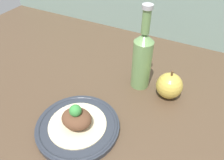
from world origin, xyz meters
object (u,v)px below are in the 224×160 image
Objects in this scene: plate at (78,126)px; plated_food at (77,119)px; cider_bottle at (142,58)px; apple at (169,86)px.

plate is 2.77cm from plated_food.
cider_bottle is at bearing 71.82° from plate.
apple is at bearing -5.04° from cider_bottle.
apple reaches higher than plated_food.
plate is at bearing 180.00° from plated_food.
plated_food is at bearing -108.18° from cider_bottle.
apple reaches higher than plate.
apple is at bearing 53.01° from plate.
plated_food reaches higher than plate.
plated_food is (0.00, 0.00, 2.77)cm from plate.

